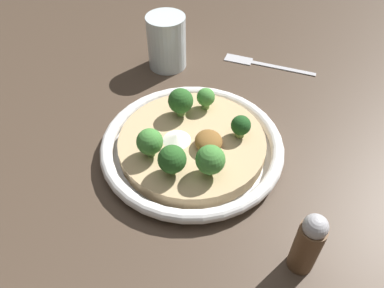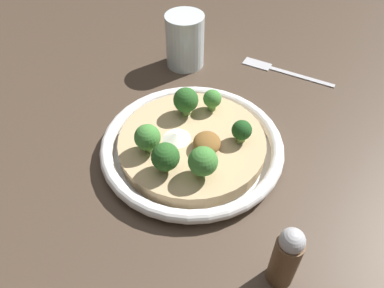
{
  "view_description": "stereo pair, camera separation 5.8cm",
  "coord_description": "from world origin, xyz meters",
  "px_view_note": "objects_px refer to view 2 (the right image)",
  "views": [
    {
      "loc": [
        -0.4,
        0.04,
        0.43
      ],
      "look_at": [
        0.0,
        0.0,
        0.02
      ],
      "focal_mm": 35.0,
      "sensor_mm": 36.0,
      "label": 1
    },
    {
      "loc": [
        -0.4,
        -0.02,
        0.43
      ],
      "look_at": [
        0.0,
        0.0,
        0.02
      ],
      "focal_mm": 35.0,
      "sensor_mm": 36.0,
      "label": 2
    }
  ],
  "objects_px": {
    "broccoli_right": "(186,100)",
    "drinking_glass": "(185,41)",
    "broccoli_back": "(147,138)",
    "fork_utensil": "(278,69)",
    "risotto_bowl": "(192,145)",
    "broccoli_front": "(242,129)",
    "broccoli_front_right": "(212,99)",
    "broccoli_front_left": "(203,162)",
    "broccoli_back_left": "(165,157)",
    "pepper_shaker": "(286,257)"
  },
  "relations": [
    {
      "from": "risotto_bowl",
      "to": "pepper_shaker",
      "type": "relative_size",
      "value": 2.87
    },
    {
      "from": "drinking_glass",
      "to": "fork_utensil",
      "type": "relative_size",
      "value": 0.6
    },
    {
      "from": "broccoli_back_left",
      "to": "broccoli_front_right",
      "type": "bearing_deg",
      "value": -25.18
    },
    {
      "from": "risotto_bowl",
      "to": "broccoli_front",
      "type": "relative_size",
      "value": 7.75
    },
    {
      "from": "broccoli_right",
      "to": "broccoli_back",
      "type": "bearing_deg",
      "value": 149.01
    },
    {
      "from": "broccoli_back",
      "to": "drinking_glass",
      "type": "height_order",
      "value": "drinking_glass"
    },
    {
      "from": "broccoli_right",
      "to": "fork_utensil",
      "type": "bearing_deg",
      "value": -45.18
    },
    {
      "from": "risotto_bowl",
      "to": "broccoli_back",
      "type": "relative_size",
      "value": 6.15
    },
    {
      "from": "broccoli_back",
      "to": "drinking_glass",
      "type": "relative_size",
      "value": 0.44
    },
    {
      "from": "broccoli_front_right",
      "to": "broccoli_back_left",
      "type": "relative_size",
      "value": 0.78
    },
    {
      "from": "broccoli_back",
      "to": "broccoli_front_left",
      "type": "bearing_deg",
      "value": -118.84
    },
    {
      "from": "risotto_bowl",
      "to": "broccoli_front_left",
      "type": "xyz_separation_m",
      "value": [
        -0.07,
        -0.02,
        0.04
      ]
    },
    {
      "from": "risotto_bowl",
      "to": "broccoli_front_right",
      "type": "height_order",
      "value": "broccoli_front_right"
    },
    {
      "from": "risotto_bowl",
      "to": "broccoli_back",
      "type": "xyz_separation_m",
      "value": [
        -0.03,
        0.06,
        0.04
      ]
    },
    {
      "from": "broccoli_back",
      "to": "broccoli_front_right",
      "type": "distance_m",
      "value": 0.13
    },
    {
      "from": "broccoli_right",
      "to": "broccoli_front_left",
      "type": "xyz_separation_m",
      "value": [
        -0.13,
        -0.03,
        0.0
      ]
    },
    {
      "from": "broccoli_back",
      "to": "broccoli_front_right",
      "type": "xyz_separation_m",
      "value": [
        0.1,
        -0.09,
        -0.01
      ]
    },
    {
      "from": "risotto_bowl",
      "to": "drinking_glass",
      "type": "xyz_separation_m",
      "value": [
        0.25,
        0.02,
        0.04
      ]
    },
    {
      "from": "broccoli_back",
      "to": "fork_utensil",
      "type": "height_order",
      "value": "broccoli_back"
    },
    {
      "from": "broccoli_back",
      "to": "drinking_glass",
      "type": "xyz_separation_m",
      "value": [
        0.27,
        -0.04,
        -0.0
      ]
    },
    {
      "from": "risotto_bowl",
      "to": "broccoli_front_right",
      "type": "distance_m",
      "value": 0.08
    },
    {
      "from": "broccoli_front_right",
      "to": "fork_utensil",
      "type": "relative_size",
      "value": 0.21
    },
    {
      "from": "broccoli_front_left",
      "to": "broccoli_back_left",
      "type": "relative_size",
      "value": 1.03
    },
    {
      "from": "fork_utensil",
      "to": "broccoli_back",
      "type": "bearing_deg",
      "value": 74.96
    },
    {
      "from": "broccoli_front_right",
      "to": "broccoli_back_left",
      "type": "distance_m",
      "value": 0.15
    },
    {
      "from": "broccoli_back_left",
      "to": "risotto_bowl",
      "type": "bearing_deg",
      "value": -27.8
    },
    {
      "from": "broccoli_front_left",
      "to": "drinking_glass",
      "type": "distance_m",
      "value": 0.32
    },
    {
      "from": "broccoli_back",
      "to": "fork_utensil",
      "type": "relative_size",
      "value": 0.26
    },
    {
      "from": "risotto_bowl",
      "to": "broccoli_front_right",
      "type": "relative_size",
      "value": 7.66
    },
    {
      "from": "broccoli_front",
      "to": "drinking_glass",
      "type": "distance_m",
      "value": 0.26
    },
    {
      "from": "broccoli_front_left",
      "to": "risotto_bowl",
      "type": "bearing_deg",
      "value": 14.05
    },
    {
      "from": "drinking_glass",
      "to": "fork_utensil",
      "type": "height_order",
      "value": "drinking_glass"
    },
    {
      "from": "broccoli_back_left",
      "to": "fork_utensil",
      "type": "height_order",
      "value": "broccoli_back_left"
    },
    {
      "from": "broccoli_back",
      "to": "broccoli_right",
      "type": "relative_size",
      "value": 0.95
    },
    {
      "from": "fork_utensil",
      "to": "pepper_shaker",
      "type": "xyz_separation_m",
      "value": [
        -0.43,
        0.05,
        0.05
      ]
    },
    {
      "from": "risotto_bowl",
      "to": "pepper_shaker",
      "type": "distance_m",
      "value": 0.23
    },
    {
      "from": "broccoli_back_left",
      "to": "fork_utensil",
      "type": "bearing_deg",
      "value": -33.54
    },
    {
      "from": "broccoli_back",
      "to": "fork_utensil",
      "type": "distance_m",
      "value": 0.35
    },
    {
      "from": "broccoli_back",
      "to": "broccoli_back_left",
      "type": "xyz_separation_m",
      "value": [
        -0.04,
        -0.03,
        0.0
      ]
    },
    {
      "from": "risotto_bowl",
      "to": "broccoli_back",
      "type": "distance_m",
      "value": 0.08
    },
    {
      "from": "broccoli_right",
      "to": "drinking_glass",
      "type": "bearing_deg",
      "value": 3.65
    },
    {
      "from": "broccoli_back",
      "to": "broccoli_front_right",
      "type": "relative_size",
      "value": 1.25
    },
    {
      "from": "broccoli_back_left",
      "to": "broccoli_front",
      "type": "bearing_deg",
      "value": -58.11
    },
    {
      "from": "broccoli_back",
      "to": "broccoli_back_left",
      "type": "bearing_deg",
      "value": -142.01
    },
    {
      "from": "broccoli_front_left",
      "to": "broccoli_back_left",
      "type": "height_order",
      "value": "broccoli_front_left"
    },
    {
      "from": "broccoli_right",
      "to": "pepper_shaker",
      "type": "distance_m",
      "value": 0.29
    },
    {
      "from": "risotto_bowl",
      "to": "drinking_glass",
      "type": "relative_size",
      "value": 2.72
    },
    {
      "from": "broccoli_back_left",
      "to": "drinking_glass",
      "type": "bearing_deg",
      "value": -1.73
    },
    {
      "from": "broccoli_front_right",
      "to": "pepper_shaker",
      "type": "height_order",
      "value": "pepper_shaker"
    },
    {
      "from": "broccoli_back",
      "to": "broccoli_right",
      "type": "height_order",
      "value": "broccoli_right"
    }
  ]
}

